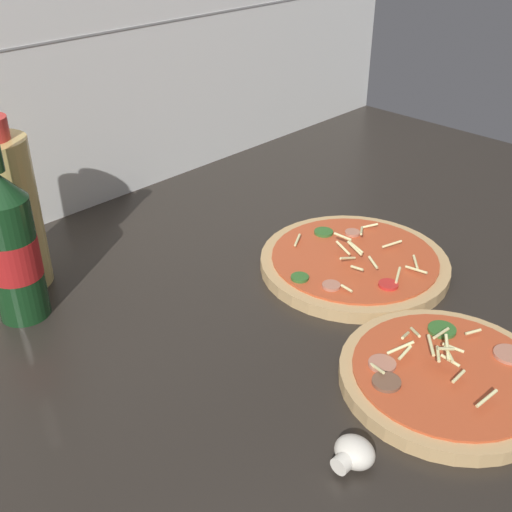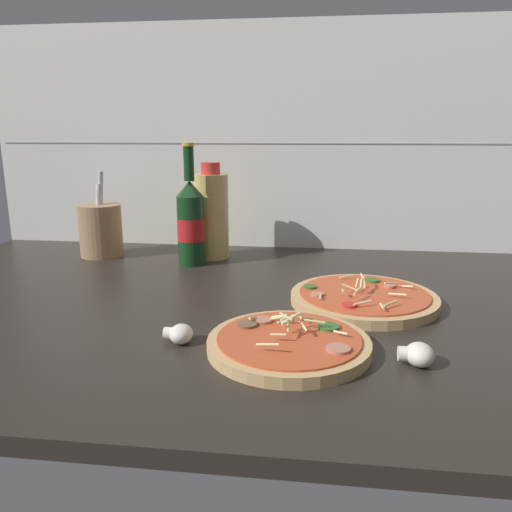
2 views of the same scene
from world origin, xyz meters
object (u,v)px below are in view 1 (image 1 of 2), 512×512
Objects in this scene: beer_bottle at (11,244)px; oil_bottle at (7,212)px; mushroom_right at (353,453)px; pizza_far at (354,263)px; pizza_near at (446,377)px.

oil_bottle is (3.36, 7.32, 0.53)cm from beer_bottle.
mushroom_right is (6.14, -51.94, -9.29)cm from oil_bottle.
mushroom_right is at bearing -143.28° from pizza_far.
beer_bottle reaches higher than pizza_near.
pizza_near reaches higher than mushroom_right.
pizza_far is 47.27cm from oil_bottle.
beer_bottle is 46.45cm from mushroom_right.
pizza_far is 1.14× the size of oil_bottle.
pizza_near is at bearing -66.95° from oil_bottle.
beer_bottle is 8.07cm from oil_bottle.
oil_bottle is 5.44× the size of mushroom_right.
pizza_near is 5.47× the size of mushroom_right.
pizza_far is 35.54cm from mushroom_right.
mushroom_right is (-28.49, -21.25, 0.42)cm from pizza_far.
pizza_near is 57.79cm from oil_bottle.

